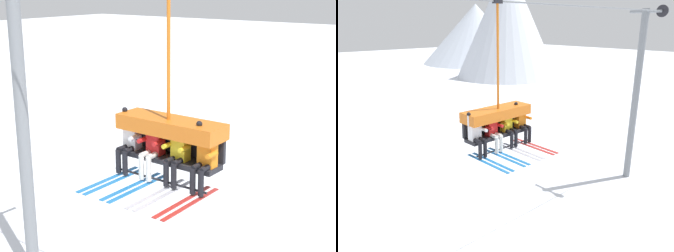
% 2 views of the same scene
% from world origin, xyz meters
% --- Properties ---
extents(ground_plane, '(200.00, 200.00, 0.00)m').
position_xyz_m(ground_plane, '(0.00, 0.00, 0.00)').
color(ground_plane, silver).
extents(mountain_peak_west, '(16.39, 16.39, 17.64)m').
position_xyz_m(mountain_peak_west, '(29.45, 31.73, 8.82)').
color(mountain_peak_west, silver).
rests_on(mountain_peak_west, ground_plane).
extents(mountain_peak_central, '(23.20, 23.20, 12.37)m').
position_xyz_m(mountain_peak_central, '(38.05, 50.97, 6.18)').
color(mountain_peak_central, silver).
rests_on(mountain_peak_central, ground_plane).
extents(lift_tower_far, '(0.36, 1.88, 9.15)m').
position_xyz_m(lift_tower_far, '(9.18, -0.02, 4.74)').
color(lift_tower_far, slate).
rests_on(lift_tower_far, ground_plane).
extents(lift_cable, '(17.90, 0.05, 0.05)m').
position_xyz_m(lift_cable, '(1.23, -0.80, 8.87)').
color(lift_cable, slate).
extents(chairlift_chair, '(2.22, 0.74, 4.17)m').
position_xyz_m(chairlift_chair, '(-1.20, -0.73, 5.66)').
color(chairlift_chair, '#232328').
extents(skier_white, '(0.48, 1.70, 1.34)m').
position_xyz_m(skier_white, '(-2.10, -0.94, 5.35)').
color(skier_white, silver).
extents(skier_red, '(0.46, 1.70, 1.23)m').
position_xyz_m(skier_red, '(-1.50, -0.95, 5.33)').
color(skier_red, red).
extents(skier_yellow, '(0.46, 1.70, 1.23)m').
position_xyz_m(skier_yellow, '(-0.90, -0.95, 5.33)').
color(skier_yellow, yellow).
extents(skier_orange, '(0.48, 1.70, 1.34)m').
position_xyz_m(skier_orange, '(-0.30, -0.94, 5.35)').
color(skier_orange, orange).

